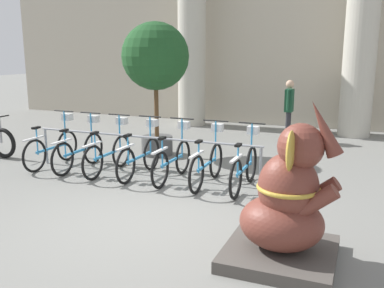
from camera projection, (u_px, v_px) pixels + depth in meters
The scene contains 15 objects.
ground_plane at pixel (150, 220), 6.05m from camera, with size 60.00×60.00×0.00m, color slate.
building_facade at pixel (278, 29), 13.19m from camera, with size 20.00×0.20×6.00m.
column_left at pixel (192, 41), 13.27m from camera, with size 1.09×1.09×5.16m.
column_right at pixel (361, 40), 11.46m from camera, with size 1.09×1.09×5.16m.
bike_rack at pixel (142, 143), 8.11m from camera, with size 4.69×0.05×0.77m.
bicycle_0 at pixel (53, 146), 8.83m from camera, with size 0.48×1.66×1.10m.
bicycle_1 at pixel (80, 149), 8.57m from camera, with size 0.48×1.66×1.10m.
bicycle_2 at pixel (109, 152), 8.32m from camera, with size 0.48×1.66×1.10m.
bicycle_3 at pixel (140, 155), 8.09m from camera, with size 0.48×1.66×1.10m.
bicycle_4 at pixel (173, 159), 7.84m from camera, with size 0.48×1.66×1.10m.
bicycle_5 at pixel (208, 162), 7.57m from camera, with size 0.48×1.66×1.10m.
bicycle_6 at pixel (245, 166), 7.31m from camera, with size 0.48×1.66×1.10m.
elephant_statue at pixel (286, 208), 4.76m from camera, with size 1.23×1.23×1.88m.
person_pedestrian at pixel (289, 105), 11.14m from camera, with size 0.21×0.47×1.60m.
potted_tree at pixel (156, 62), 9.41m from camera, with size 1.49×1.49×2.97m.
Camera 1 is at (2.69, -5.03, 2.35)m, focal length 40.00 mm.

